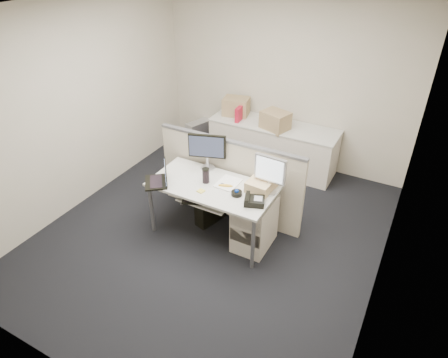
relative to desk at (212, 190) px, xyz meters
The scene contains 29 objects.
floor 0.67m from the desk, ahead, with size 4.00×4.50×0.01m, color black.
ceiling 2.04m from the desk, ahead, with size 4.00×4.50×0.01m, color white.
wall_back 2.35m from the desk, 90.00° to the left, with size 4.00×0.02×2.70m, color beige.
wall_front 2.35m from the desk, 90.00° to the right, with size 4.00×0.02×2.70m, color beige.
wall_left 2.11m from the desk, behind, with size 0.02×4.50×2.70m, color beige.
wall_right 2.11m from the desk, ahead, with size 0.02×4.50×2.70m, color beige.
desk is the anchor object (origin of this frame).
keyboard_tray 0.19m from the desk, 90.00° to the right, with size 0.62×0.32×0.02m, color beige.
drawer_pedestal 0.65m from the desk, ahead, with size 0.40×0.55×0.65m, color beige.
cubicle_partition 0.46m from the desk, 90.00° to the left, with size 2.00×0.06×1.10m, color #C1B49C.
back_counter 1.95m from the desk, 90.00° to the left, with size 2.00×0.60×0.72m, color beige.
monitor_main 0.50m from the desk, 128.28° to the left, with size 0.47×0.18×0.47m, color black.
monitor_small 0.74m from the desk, 15.48° to the left, with size 0.38×0.19×0.46m, color #B7B7BC.
laptop 0.71m from the desk, 155.70° to the right, with size 0.34×0.26×0.26m, color black.
trackball 0.36m from the desk, ahead, with size 0.13×0.13×0.05m, color black.
desk_phone 0.62m from the desk, 10.04° to the right, with size 0.22×0.18×0.07m, color black.
paper_stack 0.21m from the desk, 38.66° to the left, with size 0.25×0.31×0.01m, color white.
sticky_pad 0.20m from the desk, 105.52° to the right, with size 0.08×0.08×0.01m, color #E2CC46.
travel_mug 0.18m from the desk, 168.69° to the left, with size 0.08×0.08×0.18m, color black.
banana 0.18m from the desk, 13.18° to the left, with size 0.18×0.04×0.04m, color yellow.
cellphone 0.13m from the desk, 26.57° to the left, with size 0.05×0.09×0.01m, color black.
manila_folders 0.60m from the desk, 19.98° to the left, with size 0.28×0.35×0.13m, color beige.
keyboard 0.22m from the desk, 88.11° to the right, with size 0.49×0.17×0.03m, color black.
pc_tower_desk 0.53m from the desk, 126.87° to the left, with size 0.17×0.42×0.40m, color black.
pc_tower_spare_dark 2.33m from the desk, 117.35° to the left, with size 0.16×0.40×0.38m, color black.
pc_tower_spare_silver 2.53m from the desk, 125.28° to the left, with size 0.19×0.48×0.44m, color #B7B7BC.
cardboard_box_left 2.13m from the desk, 109.29° to the left, with size 0.40×0.30×0.30m, color #8E7152.
cardboard_box_right 1.82m from the desk, 88.10° to the left, with size 0.40×0.31×0.29m, color #8E7152.
red_binder 1.92m from the desk, 106.73° to the left, with size 0.06×0.27×0.25m, color #B6142B.
Camera 1 is at (2.01, -3.44, 3.34)m, focal length 32.00 mm.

